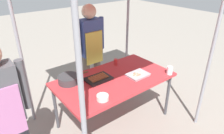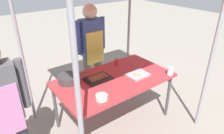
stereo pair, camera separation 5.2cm
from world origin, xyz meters
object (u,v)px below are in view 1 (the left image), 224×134
object	(u,v)px
tray_grilled_sausages	(98,78)
vendor_woman	(91,46)
drink_cup_near_edge	(116,62)
tray_meat_skewers	(138,75)
stall_table	(114,81)
condiment_bowl	(103,97)
drink_cup_by_wok	(170,70)
customer_nearby	(3,109)
cooking_wok	(69,79)

from	to	relation	value
tray_grilled_sausages	vendor_woman	world-z (taller)	vendor_woman
tray_grilled_sausages	drink_cup_near_edge	world-z (taller)	drink_cup_near_edge
tray_grilled_sausages	tray_meat_skewers	world-z (taller)	tray_grilled_sausages
stall_table	condiment_bowl	size ratio (longest dim) A/B	11.33
tray_grilled_sausages	stall_table	bearing A→B (deg)	-24.30
drink_cup_by_wok	tray_meat_skewers	bearing A→B (deg)	148.76
stall_table	customer_nearby	world-z (taller)	customer_nearby
drink_cup_near_edge	vendor_woman	size ratio (longest dim) A/B	0.06
tray_grilled_sausages	tray_meat_skewers	bearing A→B (deg)	-26.43
cooking_wok	tray_meat_skewers	bearing A→B (deg)	-27.14
tray_meat_skewers	customer_nearby	distance (m)	1.70
drink_cup_by_wok	cooking_wok	bearing A→B (deg)	151.52
tray_meat_skewers	drink_cup_by_wok	world-z (taller)	drink_cup_by_wok
customer_nearby	vendor_woman	bearing A→B (deg)	28.96
tray_meat_skewers	cooking_wok	world-z (taller)	cooking_wok
condiment_bowl	vendor_woman	distance (m)	1.20
tray_grilled_sausages	cooking_wok	xyz separation A→B (m)	(-0.34, 0.18, 0.03)
vendor_woman	customer_nearby	distance (m)	1.72
cooking_wok	condiment_bowl	distance (m)	0.60
cooking_wok	condiment_bowl	bearing A→B (deg)	-77.99
tray_grilled_sausages	customer_nearby	xyz separation A→B (m)	(-1.19, -0.18, 0.18)
stall_table	customer_nearby	xyz separation A→B (m)	(-1.40, -0.09, 0.25)
drink_cup_by_wok	customer_nearby	distance (m)	2.11
stall_table	tray_meat_skewers	xyz separation A→B (m)	(0.30, -0.16, 0.07)
stall_table	customer_nearby	bearing A→B (deg)	-176.41
tray_grilled_sausages	cooking_wok	bearing A→B (deg)	151.84
condiment_bowl	tray_grilled_sausages	bearing A→B (deg)	61.32
stall_table	drink_cup_near_edge	xyz separation A→B (m)	(0.28, 0.32, 0.10)
tray_meat_skewers	drink_cup_near_edge	bearing A→B (deg)	92.14
drink_cup_by_wok	customer_nearby	bearing A→B (deg)	171.58
tray_meat_skewers	drink_cup_near_edge	size ratio (longest dim) A/B	3.13
tray_meat_skewers	condiment_bowl	size ratio (longest dim) A/B	2.11
stall_table	tray_grilled_sausages	size ratio (longest dim) A/B	4.64
tray_grilled_sausages	condiment_bowl	distance (m)	0.46
condiment_bowl	drink_cup_near_edge	distance (m)	0.94
drink_cup_near_edge	stall_table	bearing A→B (deg)	-131.59
tray_meat_skewers	vendor_woman	xyz separation A→B (m)	(-0.19, 0.90, 0.20)
drink_cup_by_wok	vendor_woman	bearing A→B (deg)	117.12
drink_cup_near_edge	vendor_woman	bearing A→B (deg)	111.90
tray_grilled_sausages	cooking_wok	world-z (taller)	cooking_wok
cooking_wok	drink_cup_by_wok	world-z (taller)	drink_cup_by_wok
tray_grilled_sausages	cooking_wok	distance (m)	0.39
drink_cup_near_edge	tray_meat_skewers	bearing A→B (deg)	-87.86
tray_meat_skewers	vendor_woman	distance (m)	0.94
tray_grilled_sausages	drink_cup_by_wok	world-z (taller)	drink_cup_by_wok
stall_table	condiment_bowl	bearing A→B (deg)	-143.58
stall_table	drink_cup_near_edge	size ratio (longest dim) A/B	16.78
tray_grilled_sausages	drink_cup_by_wok	size ratio (longest dim) A/B	2.92
cooking_wok	vendor_woman	xyz separation A→B (m)	(0.65, 0.47, 0.17)
stall_table	drink_cup_near_edge	distance (m)	0.43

